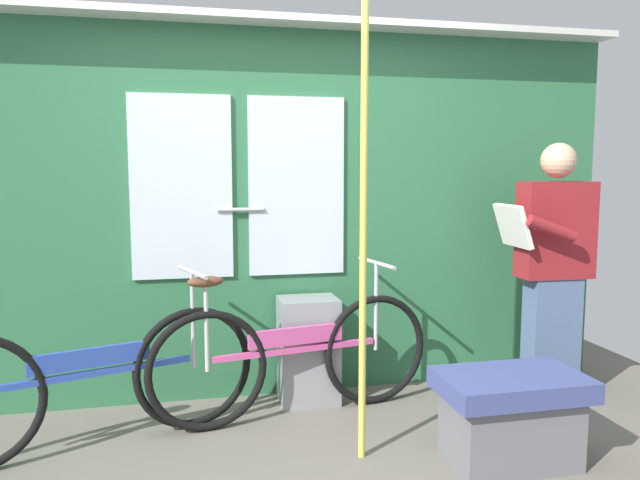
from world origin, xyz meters
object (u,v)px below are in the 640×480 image
object	(u,v)px
bicycle_leaning_behind	(295,356)
handrail_pole	(363,230)
trash_bin_by_wall	(308,350)
bench_seat_corner	(511,416)
bicycle_near_door	(89,381)
passenger_reading_newspaper	(552,267)

from	to	relation	value
bicycle_leaning_behind	handrail_pole	size ratio (longest dim) A/B	0.74
trash_bin_by_wall	bench_seat_corner	distance (m)	1.29
bicycle_leaning_behind	trash_bin_by_wall	size ratio (longest dim) A/B	2.59
bicycle_near_door	bicycle_leaning_behind	xyz separation A→B (m)	(1.10, 0.19, -0.00)
passenger_reading_newspaper	bench_seat_corner	bearing A→B (deg)	50.14
bicycle_leaning_behind	trash_bin_by_wall	world-z (taller)	bicycle_leaning_behind
passenger_reading_newspaper	bench_seat_corner	world-z (taller)	passenger_reading_newspaper
handrail_pole	bicycle_near_door	bearing A→B (deg)	164.02
trash_bin_by_wall	bench_seat_corner	bearing A→B (deg)	-51.81
bicycle_near_door	handrail_pole	size ratio (longest dim) A/B	0.74
bicycle_leaning_behind	passenger_reading_newspaper	bearing A→B (deg)	-13.45
trash_bin_by_wall	handrail_pole	distance (m)	1.14
bicycle_near_door	bench_seat_corner	world-z (taller)	bicycle_near_door
passenger_reading_newspaper	bench_seat_corner	distance (m)	1.14
bicycle_leaning_behind	bench_seat_corner	world-z (taller)	bicycle_leaning_behind
bicycle_leaning_behind	passenger_reading_newspaper	xyz separation A→B (m)	(1.58, -0.09, 0.48)
bicycle_near_door	trash_bin_by_wall	xyz separation A→B (m)	(1.22, 0.41, -0.04)
passenger_reading_newspaper	bench_seat_corner	size ratio (longest dim) A/B	2.27
bicycle_near_door	trash_bin_by_wall	world-z (taller)	bicycle_near_door
bench_seat_corner	bicycle_near_door	bearing A→B (deg)	163.20
trash_bin_by_wall	handrail_pole	bearing A→B (deg)	-81.92
trash_bin_by_wall	passenger_reading_newspaper	bearing A→B (deg)	-11.75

